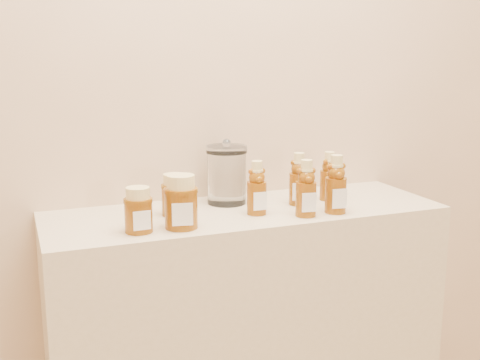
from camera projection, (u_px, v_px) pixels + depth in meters
name	position (u px, v px, depth m)	size (l,w,h in m)	color
wall_back	(223.00, 57.00, 1.90)	(3.50, 0.02, 2.70)	tan
display_table	(246.00, 346.00, 1.91)	(1.20, 0.40, 0.90)	#C2B08E
bear_bottle_back_left	(257.00, 184.00, 1.75)	(0.06, 0.06, 0.18)	#673408
bear_bottle_back_mid	(299.00, 175.00, 1.86)	(0.06, 0.06, 0.18)	#673408
bear_bottle_back_right	(329.00, 173.00, 1.92)	(0.06, 0.06, 0.18)	#673408
bear_bottle_front_left	(306.00, 184.00, 1.73)	(0.06, 0.06, 0.19)	#673408
bear_bottle_front_right	(336.00, 180.00, 1.76)	(0.07, 0.07, 0.20)	#673408
honey_jar_left	(138.00, 210.00, 1.58)	(0.08, 0.08, 0.12)	#673408
honey_jar_back	(175.00, 195.00, 1.74)	(0.08, 0.08, 0.12)	#673408
honey_jar_front	(181.00, 202.00, 1.62)	(0.09, 0.09, 0.15)	#673408
glass_canister	(227.00, 172.00, 1.87)	(0.13, 0.13, 0.20)	white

